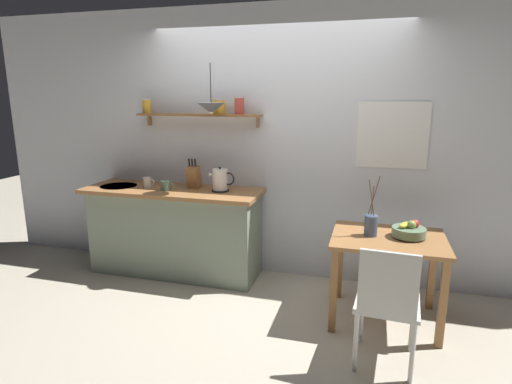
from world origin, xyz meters
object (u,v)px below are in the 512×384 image
dining_chair_near (387,301)px  twig_vase (371,225)px  coffee_mug_spare (166,186)px  electric_kettle (220,180)px  coffee_mug_by_sink (147,182)px  knife_block (194,176)px  dining_table (388,252)px  pendant_lamp (211,108)px  fruit_bowl (409,231)px

dining_chair_near → twig_vase: twig_vase is taller
dining_chair_near → coffee_mug_spare: 2.39m
electric_kettle → coffee_mug_by_sink: 0.79m
twig_vase → dining_chair_near: bearing=-78.7°
knife_block → electric_kettle: bearing=-11.2°
coffee_mug_spare → dining_chair_near: bearing=-24.9°
dining_chair_near → knife_block: knife_block is taller
twig_vase → knife_block: twig_vase is taller
dining_table → electric_kettle: electric_kettle is taller
pendant_lamp → dining_chair_near: bearing=-31.9°
fruit_bowl → pendant_lamp: 2.05m
pendant_lamp → electric_kettle: bearing=57.4°
dining_table → fruit_bowl: (0.15, 0.03, 0.18)m
twig_vase → electric_kettle: size_ratio=1.90×
pendant_lamp → dining_table: bearing=-11.8°
dining_chair_near → pendant_lamp: size_ratio=1.95×
fruit_bowl → knife_block: 2.13m
dining_table → pendant_lamp: (-1.64, 0.34, 1.12)m
dining_chair_near → pendant_lamp: (-1.63, 1.02, 1.22)m
dining_table → electric_kettle: bearing=165.2°
fruit_bowl → coffee_mug_spare: size_ratio=1.97×
knife_block → coffee_mug_by_sink: bearing=-168.7°
dining_table → twig_vase: twig_vase is taller
electric_kettle → pendant_lamp: (-0.05, -0.08, 0.70)m
coffee_mug_spare → electric_kettle: bearing=10.9°
dining_chair_near → pendant_lamp: bearing=148.1°
dining_chair_near → coffee_mug_by_sink: bearing=155.9°
fruit_bowl → dining_table: bearing=-168.9°
dining_chair_near → twig_vase: (-0.13, 0.67, 0.32)m
knife_block → fruit_bowl: bearing=-12.4°
dining_chair_near → dining_table: bearing=89.0°
coffee_mug_by_sink → dining_table: bearing=-9.3°
coffee_mug_spare → twig_vase: bearing=-9.2°
twig_vase → knife_block: (-1.76, 0.49, 0.22)m
dining_table → coffee_mug_by_sink: bearing=170.7°
twig_vase → knife_block: bearing=164.5°
dining_chair_near → pendant_lamp: 2.28m
coffee_mug_by_sink → fruit_bowl: bearing=-8.0°
coffee_mug_spare → dining_table: bearing=-8.4°
twig_vase → coffee_mug_spare: (-2.00, 0.32, 0.14)m
dining_table → coffee_mug_spare: (-2.14, 0.32, 0.36)m
fruit_bowl → coffee_mug_spare: bearing=172.9°
electric_kettle → pendant_lamp: bearing=-122.6°
coffee_mug_by_sink → pendant_lamp: size_ratio=0.27×
knife_block → coffee_mug_spare: bearing=-144.3°
twig_vase → pendant_lamp: 1.79m
twig_vase → coffee_mug_by_sink: twig_vase is taller
electric_kettle → coffee_mug_by_sink: (-0.79, -0.03, -0.06)m
coffee_mug_by_sink → pendant_lamp: pendant_lamp is taller
knife_block → dining_table: bearing=-14.2°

